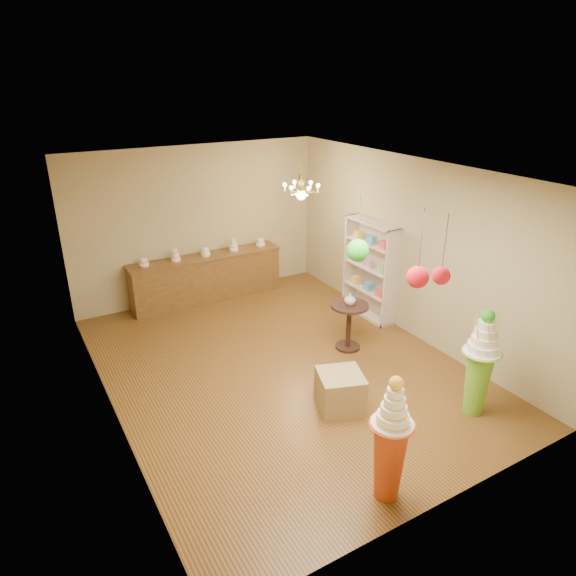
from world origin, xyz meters
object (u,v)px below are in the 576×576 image
pedestal_orange (390,450)px  round_table (349,320)px  pedestal_green (479,369)px  sideboard (207,277)px

pedestal_orange → round_table: size_ratio=1.89×
pedestal_green → pedestal_orange: size_ratio=1.02×
pedestal_green → sideboard: (-1.67, 5.26, -0.18)m
pedestal_green → round_table: (-0.42, 2.25, -0.15)m
pedestal_green → pedestal_orange: bearing=-164.3°
pedestal_green → sideboard: 5.53m
pedestal_orange → sideboard: (0.30, 5.82, -0.12)m
pedestal_orange → round_table: pedestal_orange is taller
sideboard → pedestal_orange: bearing=-92.9°
sideboard → round_table: bearing=-67.5°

